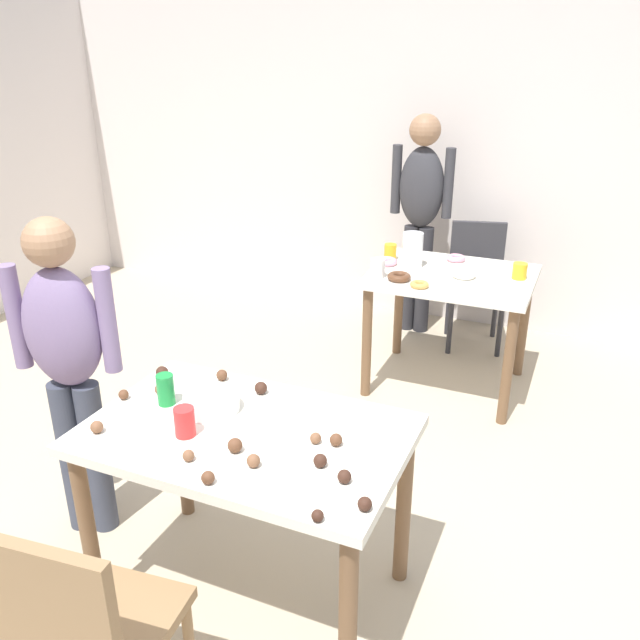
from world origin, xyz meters
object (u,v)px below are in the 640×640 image
Objects in this scene: dining_table_near at (247,455)px; soda_can at (166,390)px; dining_table_far at (451,291)px; mixing_bowl at (212,402)px; chair_far_table at (476,277)px; person_adult_far at (421,205)px; person_girl_near at (68,357)px; chair_near_table at (86,629)px; pitcher_far at (412,250)px.

soda_can is at bearing 173.14° from dining_table_near.
mixing_bowl reaches higher than dining_table_far.
chair_far_table is 0.55× the size of person_adult_far.
soda_can is (0.49, -0.01, -0.04)m from person_girl_near.
dining_table_near is at bearing -98.16° from dining_table_far.
dining_table_far is at bearing 81.84° from dining_table_near.
chair_near_table is at bearing -98.57° from dining_table_near.
pitcher_far is at bearing -111.72° from chair_far_table.
dining_table_near is 9.43× the size of soda_can.
mixing_bowl reaches higher than dining_table_near.
chair_far_table is 0.61× the size of person_girl_near.
person_girl_near reaches higher than mixing_bowl.
person_adult_far is (-0.42, 0.78, 0.33)m from dining_table_far.
dining_table_far is 7.84× the size of soda_can.
chair_near_table is at bearing -96.87° from chair_far_table.
dining_table_near is 5.36× the size of pitcher_far.
pitcher_far is (0.16, -0.75, -0.10)m from person_adult_far.
chair_near_table is at bearing -89.63° from person_adult_far.
mixing_bowl is at bearing -91.09° from person_adult_far.
chair_near_table is 7.13× the size of soda_can.
soda_can is at bearing -108.44° from dining_table_far.
mixing_bowl is (-0.50, -2.69, 0.29)m from chair_far_table.
mixing_bowl is (-0.48, -1.94, 0.15)m from dining_table_far.
dining_table_far is at bearing -61.60° from person_adult_far.
mixing_bowl is (-0.05, -2.73, -0.18)m from person_adult_far.
dining_table_far is 0.60× the size of person_adult_far.
mixing_bowl is 0.98× the size of pitcher_far.
person_girl_near is 11.71× the size of soda_can.
person_girl_near is at bearing -120.31° from dining_table_far.
mixing_bowl is (-0.07, 0.81, 0.29)m from chair_near_table.
pitcher_far reaches higher than mixing_bowl.
person_girl_near reaches higher than chair_near_table.
mixing_bowl is 1.99m from pitcher_far.
soda_can reaches higher than chair_far_table.
chair_near_table is 4.05× the size of pitcher_far.
dining_table_far is at bearing 81.73° from chair_near_table.
person_adult_far is (0.72, 2.74, 0.11)m from person_girl_near.
person_adult_far is at bearing 118.40° from dining_table_far.
mixing_bowl is at bearing 1.27° from person_girl_near.
chair_near_table is 4.14× the size of mixing_bowl.
dining_table_near is 5.48× the size of mixing_bowl.
person_adult_far is 7.59× the size of mixing_bowl.
person_adult_far is 0.78m from pitcher_far.
chair_far_table is at bearing 79.54° from mixing_bowl.
pitcher_far reaches higher than soda_can.
chair_near_table is 0.88m from soda_can.
dining_table_far is at bearing -6.58° from pitcher_far.
person_girl_near is at bearing -104.74° from person_adult_far.
chair_far_table is 0.85m from pitcher_far.
chair_near_table is 2.81m from pitcher_far.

